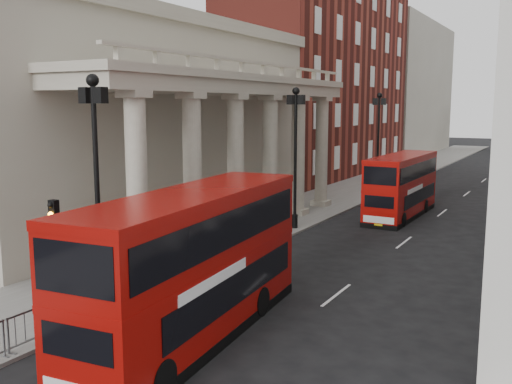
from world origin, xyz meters
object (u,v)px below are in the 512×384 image
bus_near (194,262)px  bus_far (402,185)px  pedestrian_b (227,209)px  lamp_post_south (97,177)px  lamp_post_mid (295,148)px  pedestrian_a (179,242)px  lamp_post_north (378,136)px  traffic_light (55,241)px  pedestrian_c (260,215)px

bus_near → bus_far: bearing=83.6°
pedestrian_b → lamp_post_south: bearing=117.5°
lamp_post_mid → pedestrian_a: 10.11m
lamp_post_mid → lamp_post_north: same height
traffic_light → pedestrian_b: (-4.16, 16.82, -2.02)m
lamp_post_north → traffic_light: lamp_post_north is taller
traffic_light → pedestrian_c: (-1.55, 16.32, -2.05)m
traffic_light → pedestrian_a: traffic_light is taller
lamp_post_south → pedestrian_a: lamp_post_south is taller
traffic_light → bus_far: size_ratio=0.45×
lamp_post_north → pedestrian_b: bearing=-103.3°
lamp_post_south → bus_far: lamp_post_south is taller
lamp_post_north → bus_far: (4.42, -8.70, -2.75)m
lamp_post_mid → pedestrian_c: size_ratio=4.44×
pedestrian_a → pedestrian_b: size_ratio=0.86×
bus_far → pedestrian_b: bearing=-134.2°
bus_near → pedestrian_c: bus_near is taller
lamp_post_south → traffic_light: bearing=-87.2°
lamp_post_mid → bus_near: 16.76m
lamp_post_south → traffic_light: size_ratio=1.93×
lamp_post_mid → traffic_light: (0.10, -18.02, -1.80)m
traffic_light → bus_near: (4.02, 1.96, -0.64)m
lamp_post_south → bus_far: bearing=79.2°
pedestrian_a → lamp_post_north: bearing=57.3°
bus_far → pedestrian_c: (-5.88, -8.99, -1.10)m
lamp_post_mid → bus_near: size_ratio=0.75×
lamp_post_north → traffic_light: bearing=-89.8°
lamp_post_south → pedestrian_b: lamp_post_south is taller
lamp_post_south → lamp_post_mid: (0.00, 16.00, 0.00)m
lamp_post_mid → bus_near: bearing=-75.6°
lamp_post_mid → traffic_light: bearing=-89.7°
lamp_post_mid → lamp_post_north: size_ratio=1.00×
pedestrian_a → pedestrian_c: bearing=59.2°
traffic_light → pedestrian_a: bearing=101.5°
lamp_post_mid → pedestrian_c: (-1.45, -1.69, -3.85)m
traffic_light → pedestrian_b: size_ratio=2.24×
traffic_light → pedestrian_c: traffic_light is taller
traffic_light → bus_far: bearing=80.3°
traffic_light → bus_far: (4.32, 25.32, -0.95)m
pedestrian_c → pedestrian_a: bearing=-91.1°
lamp_post_south → lamp_post_mid: 16.00m
pedestrian_a → bus_near: bearing=-78.7°
bus_near → pedestrian_c: bearing=105.6°
bus_near → pedestrian_a: bearing=124.5°
lamp_post_mid → pedestrian_b: lamp_post_mid is taller
lamp_post_north → traffic_light: 34.07m
bus_far → pedestrian_a: 17.58m
lamp_post_north → pedestrian_b: (-4.06, -17.20, -3.83)m
lamp_post_south → pedestrian_c: bearing=95.8°
pedestrian_c → bus_near: bearing=-68.0°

